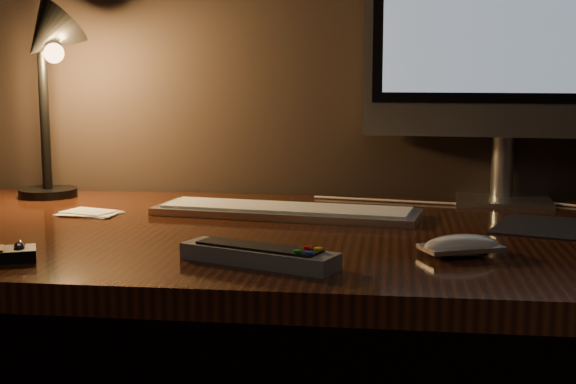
# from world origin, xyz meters

# --- Properties ---
(desk) EXTENTS (1.60, 0.75, 0.75)m
(desk) POSITION_xyz_m (0.00, 1.93, 0.62)
(desk) COLOR #3E1C0E
(desk) RESTS_ON ground
(monitor) EXTENTS (0.55, 0.18, 0.58)m
(monitor) POSITION_xyz_m (0.39, 2.18, 1.09)
(monitor) COLOR silver
(monitor) RESTS_ON desk
(keyboard) EXTENTS (0.49, 0.20, 0.02)m
(keyboard) POSITION_xyz_m (-0.02, 1.98, 0.76)
(keyboard) COLOR silver
(keyboard) RESTS_ON desk
(mousepad) EXTENTS (0.29, 0.26, 0.00)m
(mousepad) POSITION_xyz_m (0.46, 1.91, 0.75)
(mousepad) COLOR black
(mousepad) RESTS_ON desk
(mouse) EXTENTS (0.12, 0.10, 0.02)m
(mouse) POSITION_xyz_m (0.27, 1.70, 0.76)
(mouse) COLOR white
(mouse) RESTS_ON desk
(tv_remote) EXTENTS (0.22, 0.13, 0.03)m
(tv_remote) POSITION_xyz_m (-0.01, 1.61, 0.76)
(tv_remote) COLOR gray
(tv_remote) RESTS_ON desk
(papers) EXTENTS (0.12, 0.09, 0.01)m
(papers) POSITION_xyz_m (-0.37, 1.95, 0.75)
(papers) COLOR white
(papers) RESTS_ON desk
(desk_lamp) EXTENTS (0.21, 0.21, 0.40)m
(desk_lamp) POSITION_xyz_m (-0.51, 2.10, 1.02)
(desk_lamp) COLOR black
(desk_lamp) RESTS_ON desk
(cable) EXTENTS (0.53, 0.22, 0.00)m
(cable) POSITION_xyz_m (0.30, 2.16, 0.75)
(cable) COLOR white
(cable) RESTS_ON desk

